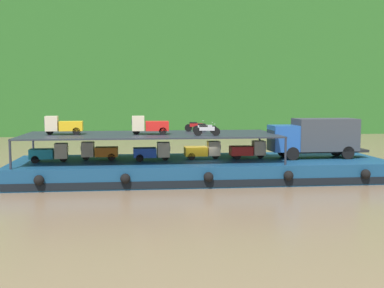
# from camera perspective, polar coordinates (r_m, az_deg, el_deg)

# --- Properties ---
(ground_plane) EXTENTS (400.00, 400.00, 0.00)m
(ground_plane) POSITION_cam_1_polar(r_m,az_deg,el_deg) (37.86, 0.96, -4.06)
(ground_plane) COLOR #7F664C
(hillside_far_bank) EXTENTS (128.82, 33.34, 39.61)m
(hillside_far_bank) POSITION_cam_1_polar(r_m,az_deg,el_deg) (95.33, -3.61, 15.24)
(hillside_far_bank) COLOR #286023
(hillside_far_bank) RESTS_ON ground
(cargo_barge) EXTENTS (28.15, 8.83, 1.50)m
(cargo_barge) POSITION_cam_1_polar(r_m,az_deg,el_deg) (37.72, 0.97, -2.94)
(cargo_barge) COLOR navy
(cargo_barge) RESTS_ON ground
(covered_lorry) EXTENTS (7.91, 2.48, 3.10)m
(covered_lorry) POSITION_cam_1_polar(r_m,az_deg,el_deg) (39.53, 14.18, 0.85)
(covered_lorry) COLOR #1E4C99
(covered_lorry) RESTS_ON cargo_barge
(cargo_rack) EXTENTS (18.95, 7.49, 2.00)m
(cargo_rack) POSITION_cam_1_polar(r_m,az_deg,el_deg) (37.14, -4.85, 1.08)
(cargo_rack) COLOR #232833
(cargo_rack) RESTS_ON cargo_barge
(mini_truck_lower_stern) EXTENTS (2.78, 1.27, 1.38)m
(mini_truck_lower_stern) POSITION_cam_1_polar(r_m,az_deg,el_deg) (37.53, -16.24, -0.99)
(mini_truck_lower_stern) COLOR teal
(mini_truck_lower_stern) RESTS_ON cargo_barge
(mini_truck_lower_aft) EXTENTS (2.75, 1.22, 1.38)m
(mini_truck_lower_aft) POSITION_cam_1_polar(r_m,az_deg,el_deg) (37.92, -10.76, -0.80)
(mini_truck_lower_aft) COLOR orange
(mini_truck_lower_aft) RESTS_ON cargo_barge
(mini_truck_lower_mid) EXTENTS (2.77, 1.25, 1.38)m
(mini_truck_lower_mid) POSITION_cam_1_polar(r_m,az_deg,el_deg) (36.96, -4.65, -0.88)
(mini_truck_lower_mid) COLOR #1E47B7
(mini_truck_lower_mid) RESTS_ON cargo_barge
(mini_truck_lower_fore) EXTENTS (2.77, 1.25, 1.38)m
(mini_truck_lower_fore) POSITION_cam_1_polar(r_m,az_deg,el_deg) (37.70, 1.28, -0.74)
(mini_truck_lower_fore) COLOR gold
(mini_truck_lower_fore) RESTS_ON cargo_barge
(mini_truck_lower_bow) EXTENTS (2.74, 1.21, 1.38)m
(mini_truck_lower_bow) POSITION_cam_1_polar(r_m,az_deg,el_deg) (38.32, 6.55, -0.67)
(mini_truck_lower_bow) COLOR red
(mini_truck_lower_bow) RESTS_ON cargo_barge
(mini_truck_upper_stern) EXTENTS (2.79, 1.29, 1.38)m
(mini_truck_upper_stern) POSITION_cam_1_polar(r_m,az_deg,el_deg) (37.61, -14.75, 2.12)
(mini_truck_upper_stern) COLOR gold
(mini_truck_upper_stern) RESTS_ON cargo_rack
(mini_truck_upper_mid) EXTENTS (2.74, 1.20, 1.38)m
(mini_truck_upper_mid) POSITION_cam_1_polar(r_m,az_deg,el_deg) (36.69, -4.97, 2.20)
(mini_truck_upper_mid) COLOR red
(mini_truck_upper_mid) RESTS_ON cargo_rack
(motorcycle_upper_port) EXTENTS (1.90, 0.55, 0.87)m
(motorcycle_upper_port) POSITION_cam_1_polar(r_m,az_deg,el_deg) (35.21, 1.72, 1.66)
(motorcycle_upper_port) COLOR black
(motorcycle_upper_port) RESTS_ON cargo_rack
(motorcycle_upper_centre) EXTENTS (1.90, 0.55, 0.87)m
(motorcycle_upper_centre) POSITION_cam_1_polar(r_m,az_deg,el_deg) (37.45, 1.48, 1.89)
(motorcycle_upper_centre) COLOR black
(motorcycle_upper_centre) RESTS_ON cargo_rack
(motorcycle_upper_stbd) EXTENTS (1.90, 0.55, 0.87)m
(motorcycle_upper_stbd) POSITION_cam_1_polar(r_m,az_deg,el_deg) (39.62, 0.48, 2.10)
(motorcycle_upper_stbd) COLOR black
(motorcycle_upper_stbd) RESTS_ON cargo_rack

